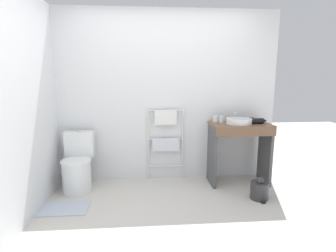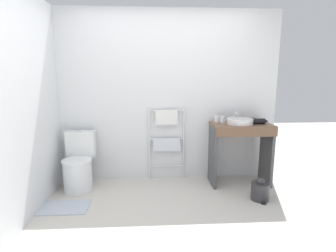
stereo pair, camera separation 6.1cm
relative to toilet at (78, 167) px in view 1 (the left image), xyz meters
name	(u,v)px [view 1 (the left image)]	position (x,y,z in m)	size (l,w,h in m)	color
ground_plane	(174,230)	(1.22, -1.08, -0.32)	(12.00, 12.00, 0.00)	beige
wall_back	(165,97)	(1.22, 0.39, 0.92)	(3.31, 0.12, 2.48)	silver
wall_side	(31,103)	(-0.37, -0.38, 0.92)	(0.12, 2.10, 2.48)	silver
toilet	(78,167)	(0.00, 0.00, 0.00)	(0.40, 0.52, 0.79)	white
towel_radiator	(166,134)	(1.23, 0.28, 0.38)	(0.54, 0.06, 1.10)	silver
vanity_counter	(239,144)	(2.27, 0.05, 0.27)	(0.83, 0.49, 0.89)	brown
sink_basin	(239,121)	(2.25, 0.04, 0.61)	(0.36, 0.36, 0.08)	white
faucet	(235,115)	(2.25, 0.24, 0.66)	(0.02, 0.10, 0.14)	silver
cup_near_wall	(216,119)	(1.96, 0.20, 0.61)	(0.07, 0.07, 0.09)	white
cup_near_edge	(221,119)	(2.03, 0.16, 0.61)	(0.07, 0.07, 0.09)	white
hair_dryer	(258,121)	(2.52, 0.04, 0.61)	(0.22, 0.18, 0.08)	black
trash_bin	(259,190)	(2.37, -0.47, -0.20)	(0.22, 0.26, 0.29)	#333335
bath_mat	(64,208)	(-0.03, -0.55, -0.31)	(0.56, 0.36, 0.01)	#B2BCCC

